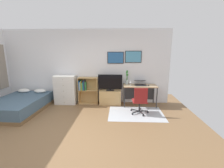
{
  "coord_description": "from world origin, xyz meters",
  "views": [
    {
      "loc": [
        1.24,
        -3.35,
        1.96
      ],
      "look_at": [
        1.0,
        1.5,
        0.9
      ],
      "focal_mm": 25.13,
      "sensor_mm": 36.0,
      "label": 1
    }
  ],
  "objects": [
    {
      "name": "laptop",
      "position": [
        1.98,
        2.15,
        0.81
      ],
      "size": [
        0.43,
        0.46,
        0.17
      ],
      "rotation": [
        0.0,
        0.0,
        0.07
      ],
      "color": "#333338",
      "rests_on": "desk"
    },
    {
      "name": "tv_stand",
      "position": [
        0.91,
        2.17,
        0.26
      ],
      "size": [
        0.78,
        0.41,
        0.52
      ],
      "color": "tan",
      "rests_on": "ground_plane"
    },
    {
      "name": "bamboo_vase",
      "position": [
        1.51,
        2.26,
        0.98
      ],
      "size": [
        0.09,
        0.11,
        0.51
      ],
      "color": "silver",
      "rests_on": "desk"
    },
    {
      "name": "wine_glass",
      "position": [
        1.62,
        2.02,
        0.87
      ],
      "size": [
        0.07,
        0.07,
        0.18
      ],
      "color": "silver",
      "rests_on": "desk"
    },
    {
      "name": "bookshelf",
      "position": [
        0.02,
        2.23,
        0.56
      ],
      "size": [
        0.71,
        0.3,
        0.98
      ],
      "color": "tan",
      "rests_on": "ground_plane"
    },
    {
      "name": "bed",
      "position": [
        -2.01,
        1.35,
        0.22
      ],
      "size": [
        1.47,
        2.07,
        0.56
      ],
      "rotation": [
        0.0,
        0.0,
        -0.03
      ],
      "color": "brown",
      "rests_on": "ground_plane"
    },
    {
      "name": "area_rug",
      "position": [
        1.77,
        1.3,
        0.0
      ],
      "size": [
        1.7,
        1.2,
        0.01
      ],
      "primitive_type": "cube",
      "color": "#B2B7BC",
      "rests_on": "ground_plane"
    },
    {
      "name": "wall_back_with_posters",
      "position": [
        0.02,
        2.43,
        1.35
      ],
      "size": [
        6.12,
        0.09,
        2.7
      ],
      "color": "white",
      "rests_on": "ground_plane"
    },
    {
      "name": "dresser",
      "position": [
        -0.74,
        2.15,
        0.53
      ],
      "size": [
        0.77,
        0.46,
        1.06
      ],
      "color": "white",
      "rests_on": "ground_plane"
    },
    {
      "name": "office_chair",
      "position": [
        1.88,
        1.28,
        0.46
      ],
      "size": [
        0.56,
        0.58,
        0.86
      ],
      "rotation": [
        0.0,
        0.0,
        0.04
      ],
      "color": "#232326",
      "rests_on": "ground_plane"
    },
    {
      "name": "desk",
      "position": [
        1.97,
        2.16,
        0.6
      ],
      "size": [
        1.16,
        0.57,
        0.74
      ],
      "color": "tan",
      "rests_on": "ground_plane"
    },
    {
      "name": "computer_mouse",
      "position": [
        2.25,
        2.01,
        0.76
      ],
      "size": [
        0.06,
        0.1,
        0.03
      ],
      "primitive_type": "ellipsoid",
      "color": "#262628",
      "rests_on": "desk"
    },
    {
      "name": "television",
      "position": [
        0.91,
        2.15,
        0.82
      ],
      "size": [
        0.87,
        0.16,
        0.59
      ],
      "color": "black",
      "rests_on": "tv_stand"
    },
    {
      "name": "ground_plane",
      "position": [
        0.0,
        0.0,
        0.0
      ],
      "size": [
        7.2,
        7.2,
        0.0
      ],
      "primitive_type": "plane",
      "color": "brown"
    }
  ]
}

